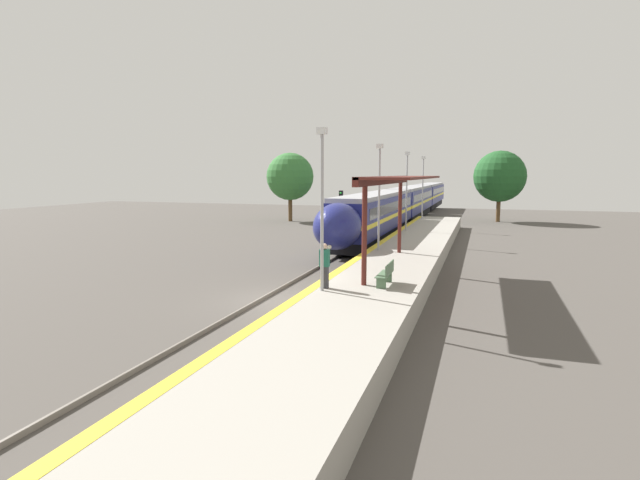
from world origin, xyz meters
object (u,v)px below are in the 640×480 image
platform_bench (387,273)px  lamppost_mid (379,191)px  person_waiting (325,265)px  lamppost_farthest (423,184)px  lamppost_near (322,200)px  lamppost_far (407,186)px  railway_signal (341,211)px  train (410,201)px

platform_bench → lamppost_mid: bearing=103.6°
person_waiting → lamppost_farthest: lamppost_farthest is taller
person_waiting → lamppost_near: size_ratio=0.29×
lamppost_mid → lamppost_far: 10.24m
platform_bench → railway_signal: size_ratio=0.41×
train → lamppost_farthest: lamppost_farthest is taller
lamppost_mid → platform_bench: bearing=-76.4°
lamppost_far → lamppost_mid: bearing=-90.0°
platform_bench → lamppost_near: bearing=-142.6°
lamppost_mid → lamppost_farthest: 20.49m
railway_signal → lamppost_mid: 9.49m
railway_signal → lamppost_farthest: size_ratio=0.69×
train → lamppost_farthest: bearing=-74.4°
person_waiting → lamppost_farthest: (0.04, 30.30, 2.46)m
lamppost_far → train: bearing=97.3°
lamppost_far → lamppost_farthest: 10.24m
person_waiting → lamppost_far: lamppost_far is taller
train → platform_bench: train is taller
person_waiting → lamppost_mid: size_ratio=0.29×
lamppost_far → railway_signal: bearing=-155.1°
platform_bench → lamppost_far: (-2.09, 18.89, 2.86)m
lamppost_near → lamppost_far: (0.00, 20.49, 0.00)m
lamppost_farthest → train: bearing=105.6°
train → lamppost_far: size_ratio=10.55×
lamppost_near → lamppost_mid: size_ratio=1.00×
person_waiting → lamppost_far: (0.04, 20.06, 2.46)m
lamppost_near → lamppost_far: size_ratio=1.00×
train → lamppost_near: lamppost_near is taller
train → person_waiting: bearing=-86.5°
lamppost_near → lamppost_far: 20.49m
person_waiting → railway_signal: 18.52m
train → person_waiting: (2.37, -38.92, -0.29)m
platform_bench → railway_signal: (-6.58, 16.80, 1.01)m
person_waiting → lamppost_mid: (0.04, 9.81, 2.46)m
lamppost_mid → lamppost_farthest: (0.00, 20.49, 0.00)m
lamppost_far → person_waiting: bearing=-90.1°
platform_bench → lamppost_far: bearing=96.3°
lamppost_mid → lamppost_farthest: same height
platform_bench → lamppost_near: size_ratio=0.28×
person_waiting → lamppost_far: size_ratio=0.29×
train → lamppost_mid: (2.41, -29.11, 2.17)m
platform_bench → lamppost_farthest: lamppost_farthest is taller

